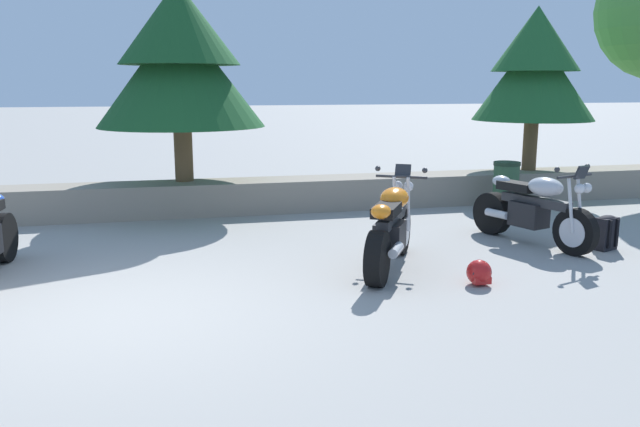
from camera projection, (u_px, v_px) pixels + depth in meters
name	position (u px, v px, depth m)	size (l,w,h in m)	color
ground_plane	(106.00, 314.00, 6.25)	(120.00, 120.00, 0.00)	gray
stone_wall	(130.00, 201.00, 10.77)	(36.00, 0.80, 0.55)	gray
motorcycle_orange_centre	(391.00, 229.00, 7.74)	(1.22, 1.85, 1.18)	black
motorcycle_silver_far_right	(533.00, 210.00, 8.89)	(0.94, 2.00, 1.18)	black
rider_backpack	(605.00, 232.00, 8.65)	(0.34, 0.32, 0.47)	black
rider_helmet	(479.00, 273.00, 7.15)	(0.28, 0.28, 0.28)	#B21919
pine_tree_far_left	(180.00, 58.00, 10.70)	(2.80, 2.80, 3.29)	brown
pine_tree_mid_left	(535.00, 66.00, 12.13)	(2.26, 2.26, 3.06)	brown
trash_bin	(506.00, 186.00, 11.27)	(0.46, 0.46, 0.86)	#335638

